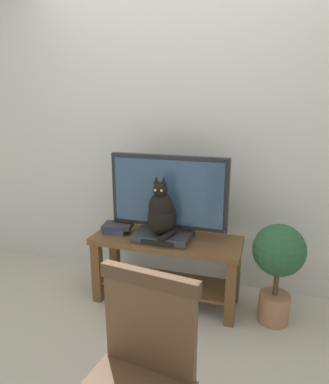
{
  "coord_description": "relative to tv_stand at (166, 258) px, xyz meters",
  "views": [
    {
      "loc": [
        0.72,
        -1.73,
        1.58
      ],
      "look_at": [
        -0.01,
        0.59,
        0.91
      ],
      "focal_mm": 32.87,
      "sensor_mm": 36.0,
      "label": 1
    }
  ],
  "objects": [
    {
      "name": "wooden_chair",
      "position": [
        0.28,
        -1.31,
        0.15
      ],
      "size": [
        0.48,
        0.49,
        0.91
      ],
      "color": "#513823",
      "rests_on": "ground"
    },
    {
      "name": "tv_stand",
      "position": [
        0.0,
        0.0,
        0.0
      ],
      "size": [
        1.13,
        0.42,
        0.54
      ],
      "color": "brown",
      "rests_on": "ground"
    },
    {
      "name": "cat",
      "position": [
        -0.02,
        -0.07,
        0.39
      ],
      "size": [
        0.22,
        0.31,
        0.44
      ],
      "color": "black",
      "rests_on": "media_box"
    },
    {
      "name": "potted_plant",
      "position": [
        0.82,
        -0.03,
        0.1
      ],
      "size": [
        0.36,
        0.36,
        0.74
      ],
      "color": "#9E6B4C",
      "rests_on": "ground"
    },
    {
      "name": "book_stack",
      "position": [
        -0.41,
        -0.0,
        0.2
      ],
      "size": [
        0.24,
        0.19,
        0.07
      ],
      "color": "#33477A",
      "rests_on": "tv_stand"
    },
    {
      "name": "media_box",
      "position": [
        -0.02,
        -0.06,
        0.19
      ],
      "size": [
        0.41,
        0.24,
        0.06
      ],
      "color": "#2D2D30",
      "rests_on": "tv_stand"
    },
    {
      "name": "ground_plane",
      "position": [
        0.01,
        -0.64,
        -0.37
      ],
      "size": [
        12.0,
        12.0,
        0.0
      ],
      "primitive_type": "plane",
      "color": "#ADA393"
    },
    {
      "name": "tv",
      "position": [
        0.0,
        0.05,
        0.49
      ],
      "size": [
        0.9,
        0.2,
        0.63
      ],
      "color": "black",
      "rests_on": "tv_stand"
    },
    {
      "name": "back_wall",
      "position": [
        0.01,
        0.47,
        1.03
      ],
      "size": [
        7.0,
        0.12,
        2.8
      ],
      "primitive_type": "cube",
      "color": "beige",
      "rests_on": "ground"
    }
  ]
}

